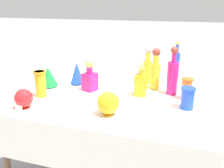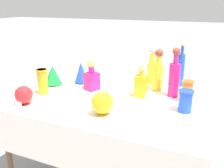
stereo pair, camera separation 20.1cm
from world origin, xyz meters
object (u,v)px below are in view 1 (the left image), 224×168
at_px(square_decanter_1, 141,83).
at_px(slender_vase_1, 40,83).
at_px(tall_bottle_1, 173,75).
at_px(fluted_vase_1, 77,73).
at_px(slender_vase_0, 187,88).
at_px(square_decanter_0, 90,79).
at_px(cardboard_box_behind_left, 163,110).
at_px(tall_bottle_0, 148,67).
at_px(round_bowl_0, 108,103).
at_px(tall_bottle_2, 155,72).
at_px(tall_bottle_3, 176,67).
at_px(round_bowl_1, 24,98).
at_px(fluted_vase_0, 48,77).
at_px(slender_vase_2, 188,97).
at_px(cardboard_box_behind_right, 107,111).

relative_size(square_decanter_1, slender_vase_1, 1.23).
height_order(tall_bottle_1, fluted_vase_1, tall_bottle_1).
bearing_deg(slender_vase_1, slender_vase_0, 15.13).
relative_size(tall_bottle_1, slender_vase_1, 1.88).
relative_size(square_decanter_0, cardboard_box_behind_left, 0.49).
distance_m(tall_bottle_0, round_bowl_0, 0.79).
xyz_separation_m(slender_vase_0, cardboard_box_behind_left, (-0.27, 1.04, -0.66)).
height_order(tall_bottle_2, square_decanter_0, tall_bottle_2).
distance_m(slender_vase_0, fluted_vase_1, 0.99).
relative_size(tall_bottle_3, round_bowl_1, 2.78).
height_order(tall_bottle_1, slender_vase_0, tall_bottle_1).
height_order(fluted_vase_0, fluted_vase_1, fluted_vase_1).
xyz_separation_m(tall_bottle_2, fluted_vase_1, (-0.71, -0.10, -0.05)).
height_order(square_decanter_0, slender_vase_1, square_decanter_0).
bearing_deg(cardboard_box_behind_left, fluted_vase_0, -129.98).
bearing_deg(slender_vase_1, cardboard_box_behind_left, 57.77).
bearing_deg(square_decanter_1, round_bowl_1, -145.30).
xyz_separation_m(fluted_vase_0, fluted_vase_1, (0.21, 0.15, 0.01)).
distance_m(round_bowl_0, cardboard_box_behind_left, 1.65).
distance_m(tall_bottle_2, slender_vase_1, 0.97).
bearing_deg(fluted_vase_1, square_decanter_0, -34.82).
bearing_deg(slender_vase_0, slender_vase_1, -164.87).
height_order(tall_bottle_0, tall_bottle_2, tall_bottle_2).
bearing_deg(fluted_vase_1, tall_bottle_0, 20.82).
bearing_deg(slender_vase_0, tall_bottle_3, 107.48).
bearing_deg(fluted_vase_1, slender_vase_0, -5.06).
height_order(tall_bottle_0, fluted_vase_1, tall_bottle_0).
bearing_deg(square_decanter_1, slender_vase_0, 4.25).
xyz_separation_m(tall_bottle_2, slender_vase_2, (0.29, -0.37, -0.07)).
xyz_separation_m(tall_bottle_0, tall_bottle_1, (0.25, -0.23, 0.00)).
distance_m(tall_bottle_0, tall_bottle_1, 0.34).
distance_m(tall_bottle_2, cardboard_box_behind_left, 1.12).
height_order(round_bowl_0, round_bowl_1, round_bowl_0).
bearing_deg(fluted_vase_1, square_decanter_1, -10.28).
bearing_deg(square_decanter_1, tall_bottle_3, 59.64).
xyz_separation_m(slender_vase_0, cardboard_box_behind_right, (-0.96, 0.84, -0.69)).
xyz_separation_m(slender_vase_1, fluted_vase_0, (-0.08, 0.24, -0.02)).
bearing_deg(tall_bottle_3, round_bowl_1, -136.82).
relative_size(tall_bottle_0, tall_bottle_3, 0.91).
relative_size(tall_bottle_3, fluted_vase_0, 2.22).
xyz_separation_m(tall_bottle_0, cardboard_box_behind_left, (0.10, 0.72, -0.73)).
relative_size(tall_bottle_3, slender_vase_2, 2.49).
distance_m(tall_bottle_2, square_decanter_0, 0.57).
xyz_separation_m(tall_bottle_2, square_decanter_0, (-0.52, -0.23, -0.05)).
distance_m(tall_bottle_2, slender_vase_0, 0.34).
relative_size(tall_bottle_2, tall_bottle_3, 0.91).
relative_size(tall_bottle_1, round_bowl_0, 2.45).
bearing_deg(slender_vase_2, fluted_vase_1, 164.65).
bearing_deg(round_bowl_0, tall_bottle_2, 71.83).
xyz_separation_m(fluted_vase_0, round_bowl_1, (0.09, -0.48, -0.02)).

